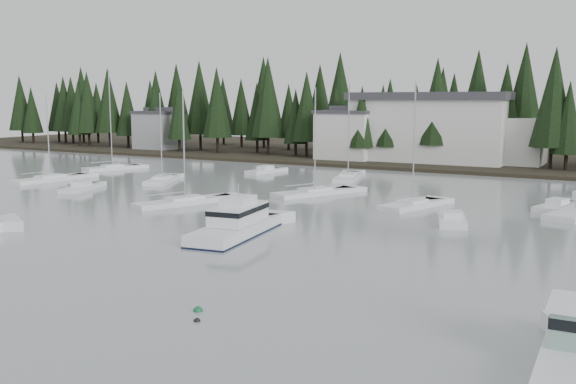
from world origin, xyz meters
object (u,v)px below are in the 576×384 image
harbor_inn (443,128)px  sailboat_5 (185,204)px  cabin_cruiser_center (237,226)px  runabout_1 (452,222)px  sailboat_11 (51,180)px  sailboat_10 (348,178)px  house_west (347,134)px  sailboat_9 (412,207)px  runabout_4 (557,208)px  sailboat_7 (315,194)px  runabout_0 (82,189)px  house_far_west (159,129)px  sailboat_0 (162,181)px  runabout_3 (265,172)px  sailboat_3 (112,169)px  sailboat_6 (576,215)px

harbor_inn → sailboat_5: harbor_inn is taller
cabin_cruiser_center → runabout_1: (13.08, 12.88, -0.55)m
sailboat_11 → sailboat_10: bearing=-52.2°
sailboat_10 → house_west: bearing=8.1°
sailboat_9 → runabout_4: 13.54m
sailboat_7 → runabout_4: bearing=-58.4°
sailboat_7 → sailboat_11: sailboat_7 is taller
runabout_0 → sailboat_9: bearing=-98.4°
house_far_west → runabout_0: 55.84m
runabout_4 → house_far_west: bearing=81.5°
sailboat_5 → runabout_0: 16.81m
sailboat_5 → sailboat_0: bearing=68.3°
sailboat_0 → sailboat_9: sailboat_9 is taller
sailboat_9 → runabout_3: (-27.55, 17.94, 0.06)m
harbor_inn → sailboat_0: bearing=-122.5°
harbor_inn → sailboat_9: size_ratio=2.36×
sailboat_11 → house_far_west: bearing=29.1°
sailboat_3 → runabout_4: 61.80m
sailboat_11 → runabout_3: 28.56m
runabout_0 → house_west: bearing=-35.1°
sailboat_10 → runabout_3: size_ratio=1.88×
house_far_west → harbor_inn: 57.07m
runabout_1 → sailboat_6: bearing=-62.3°
sailboat_7 → sailboat_9: (11.94, -2.73, 0.01)m
sailboat_10 → runabout_4: (26.87, -11.80, 0.07)m
cabin_cruiser_center → sailboat_3: sailboat_3 is taller
sailboat_0 → harbor_inn: bearing=-57.2°
harbor_inn → sailboat_0: 46.13m
sailboat_7 → runabout_3: size_ratio=1.77×
house_west → harbor_inn: bearing=12.5°
sailboat_11 → runabout_4: size_ratio=1.68×
house_west → sailboat_6: bearing=-42.9°
sailboat_9 → runabout_3: size_ratio=1.83×
runabout_3 → runabout_4: (39.85, -12.29, -0.00)m
house_far_west → sailboat_11: 47.86m
sailboat_10 → sailboat_9: bearing=-156.7°
sailboat_7 → runabout_0: bearing=136.2°
runabout_1 → runabout_3: bearing=36.4°
runabout_1 → runabout_4: same height
sailboat_0 → sailboat_10: bearing=-77.6°
harbor_inn → sailboat_11: bearing=-130.0°
sailboat_6 → sailboat_10: bearing=77.0°
sailboat_5 → runabout_0: sailboat_5 is taller
runabout_3 → sailboat_6: bearing=-102.2°
sailboat_3 → runabout_4: bearing=-74.9°
sailboat_0 → runabout_3: 16.14m
runabout_3 → sailboat_5: bearing=-157.1°
sailboat_3 → sailboat_10: (34.76, 7.17, -0.03)m
sailboat_0 → runabout_1: (39.14, -9.09, 0.07)m
house_far_west → harbor_inn: size_ratio=0.29×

